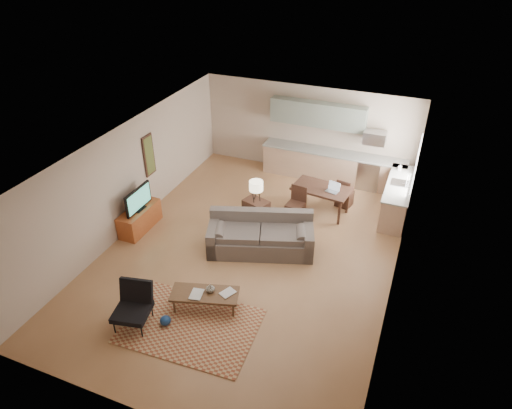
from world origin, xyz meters
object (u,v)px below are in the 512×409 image
at_px(coffee_table, 205,300).
at_px(dining_table, 321,200).
at_px(tv_credenza, 140,219).
at_px(console_table, 256,213).
at_px(sofa, 261,235).
at_px(armchair, 132,308).

height_order(coffee_table, dining_table, dining_table).
relative_size(coffee_table, tv_credenza, 1.07).
xyz_separation_m(console_table, dining_table, (1.37, 1.21, 0.01)).
xyz_separation_m(tv_credenza, console_table, (2.67, 1.25, 0.07)).
relative_size(coffee_table, dining_table, 0.92).
xyz_separation_m(sofa, dining_table, (0.88, 2.16, -0.07)).
bearing_deg(coffee_table, sofa, 64.91).
height_order(sofa, armchair, sofa).
bearing_deg(coffee_table, console_table, 76.34).
bearing_deg(coffee_table, armchair, -156.16).
relative_size(sofa, dining_table, 1.73).
xyz_separation_m(tv_credenza, dining_table, (4.04, 2.46, 0.08)).
relative_size(sofa, console_table, 3.55).
bearing_deg(sofa, armchair, -132.96).
bearing_deg(dining_table, sofa, -104.66).
bearing_deg(armchair, console_table, 65.46).
height_order(sofa, coffee_table, sofa).
bearing_deg(tv_credenza, sofa, 5.51).
xyz_separation_m(armchair, console_table, (0.92, 4.08, -0.07)).
height_order(armchair, dining_table, armchair).
bearing_deg(console_table, coffee_table, -68.76).
distance_m(armchair, dining_table, 5.76).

